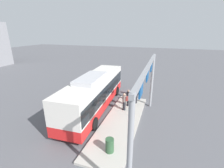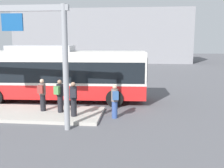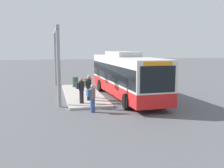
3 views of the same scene
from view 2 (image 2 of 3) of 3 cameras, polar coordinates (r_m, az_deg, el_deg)
ground_plane at (r=16.52m, az=-12.25°, el=-3.71°), size 120.00×120.00×0.00m
platform_curb at (r=14.42m, az=-22.57°, el=-5.88°), size 10.00×2.80×0.16m
bus_main at (r=16.20m, az=-12.50°, el=2.54°), size 11.18×3.11×3.46m
person_boarding at (r=12.33m, az=-8.58°, el=-3.16°), size 0.39×0.56×1.67m
person_waiting_near at (r=12.44m, az=0.62°, el=-3.69°), size 0.43×0.58×1.67m
person_waiting_mid at (r=13.14m, az=-11.57°, el=-2.45°), size 0.44×0.59×1.67m
person_waiting_far at (r=13.60m, az=-15.26°, el=-2.18°), size 0.34×0.52×1.67m
station_building at (r=46.13m, az=-1.98°, el=10.58°), size 29.84×8.00×8.89m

